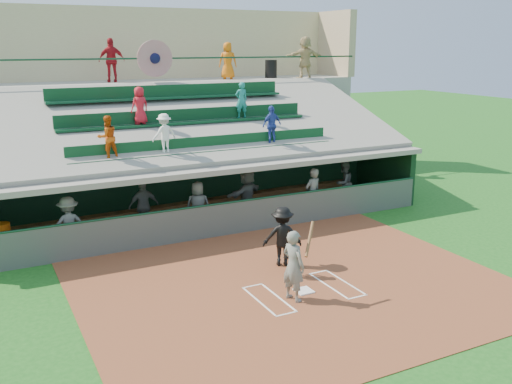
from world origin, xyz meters
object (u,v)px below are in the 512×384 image
water_cooler (3,231)px  trash_bin (271,69)px  home_plate (304,291)px  batter_at_plate (294,265)px  catcher (291,257)px  white_table (2,248)px

water_cooler → trash_bin: (12.70, 7.10, 4.12)m
home_plate → batter_at_plate: bearing=-149.3°
catcher → trash_bin: (5.82, 12.02, 4.44)m
batter_at_plate → catcher: batter_at_plate is taller
catcher → trash_bin: size_ratio=1.32×
home_plate → catcher: bearing=78.2°
white_table → water_cooler: (0.07, -0.05, 0.54)m
home_plate → batter_at_plate: size_ratio=0.22×
batter_at_plate → water_cooler: (-6.17, 6.23, -0.03)m
trash_bin → catcher: bearing=-115.8°
catcher → water_cooler: 8.46m
batter_at_plate → white_table: bearing=134.8°
home_plate → white_table: size_ratio=0.59×
white_table → trash_bin: bearing=23.8°
catcher → trash_bin: 14.08m
trash_bin → water_cooler: bearing=-150.8°
home_plate → batter_at_plate: batter_at_plate is taller
catcher → water_cooler: bearing=-49.8°
batter_at_plate → catcher: 1.52m
batter_at_plate → catcher: size_ratio=1.75×
home_plate → water_cooler: bearing=138.3°
home_plate → catcher: (0.21, 1.01, 0.54)m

